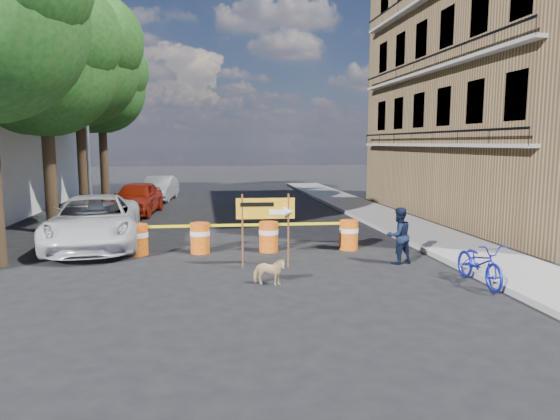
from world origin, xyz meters
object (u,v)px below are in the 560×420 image
object	(u,v)px
barrel_mid_right	(269,236)
dog	(269,272)
sedan_silver	(160,188)
bicycle	(481,243)
suv_white	(95,221)
sedan_red	(137,198)
barrel_mid_left	(200,237)
pedestrian	(399,236)
barrel_far_right	(349,234)
detour_sign	(273,214)
barrel_far_left	(138,239)

from	to	relation	value
barrel_mid_right	dog	distance (m)	3.59
barrel_mid_right	sedan_silver	world-z (taller)	sedan_silver
dog	sedan_silver	distance (m)	18.27
bicycle	suv_white	bearing A→B (deg)	150.09
suv_white	sedan_red	size ratio (longest dim) A/B	1.30
bicycle	barrel_mid_left	bearing A→B (deg)	146.91
pedestrian	dog	xyz separation A→B (m)	(-3.72, -1.53, -0.44)
barrel_far_right	sedan_red	distance (m)	11.50
barrel_mid_right	suv_white	world-z (taller)	suv_white
barrel_mid_left	sedan_red	bearing A→B (deg)	108.27
barrel_far_right	detour_sign	world-z (taller)	detour_sign
barrel_mid_left	barrel_far_right	world-z (taller)	same
sedan_red	barrel_far_left	bearing A→B (deg)	-76.22
bicycle	dog	distance (m)	4.87
barrel_far_right	detour_sign	xyz separation A→B (m)	(-2.59, -1.88, 0.95)
barrel_far_right	dog	bearing A→B (deg)	-130.06
bicycle	barrel_far_right	bearing A→B (deg)	115.48
barrel_far_right	bicycle	world-z (taller)	bicycle
sedan_silver	barrel_mid_left	bearing A→B (deg)	-73.91
barrel_mid_right	detour_sign	size ratio (longest dim) A/B	0.46
sedan_silver	dog	bearing A→B (deg)	-70.89
barrel_far_left	barrel_mid_left	distance (m)	1.77
barrel_mid_left	detour_sign	world-z (taller)	detour_sign
barrel_far_left	detour_sign	world-z (taller)	detour_sign
bicycle	suv_white	distance (m)	11.22
dog	suv_white	bearing A→B (deg)	60.73
detour_sign	sedan_red	bearing A→B (deg)	117.65
barrel_far_left	barrel_mid_right	size ratio (longest dim) A/B	1.00
barrel_far_right	barrel_mid_right	bearing A→B (deg)	177.99
detour_sign	pedestrian	bearing A→B (deg)	2.84
barrel_mid_left	detour_sign	xyz separation A→B (m)	(1.89, -2.07, 0.95)
barrel_far_right	pedestrian	bearing A→B (deg)	-67.48
bicycle	dog	size ratio (longest dim) A/B	2.55
barrel_far_left	sedan_silver	size ratio (longest dim) A/B	0.22
pedestrian	barrel_far_left	bearing A→B (deg)	-33.54
barrel_mid_left	barrel_mid_right	world-z (taller)	same
barrel_mid_right	dog	bearing A→B (deg)	-97.42
barrel_far_left	sedan_red	xyz separation A→B (m)	(-1.08, 8.64, 0.28)
barrel_far_left	dog	bearing A→B (deg)	-47.82
suv_white	sedan_red	distance (m)	7.20
barrel_mid_left	suv_white	size ratio (longest dim) A/B	0.16
sedan_red	bicycle	bearing A→B (deg)	-48.08
barrel_far_left	barrel_mid_right	distance (m)	3.80
barrel_mid_right	sedan_red	size ratio (longest dim) A/B	0.20
pedestrian	dog	size ratio (longest dim) A/B	2.02
suv_white	barrel_far_right	bearing A→B (deg)	-17.88
detour_sign	barrel_mid_left	bearing A→B (deg)	136.17
suv_white	barrel_mid_right	bearing A→B (deg)	-22.38
pedestrian	suv_white	xyz separation A→B (m)	(-8.54, 3.60, 0.03)
sedan_red	barrel_mid_left	bearing A→B (deg)	-65.11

